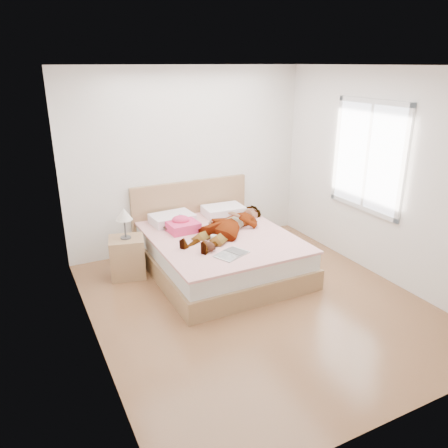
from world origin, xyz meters
name	(u,v)px	position (x,y,z in m)	size (l,w,h in m)	color
ground	(257,303)	(0.00, 0.00, 0.00)	(4.00, 4.00, 0.00)	#532E1A
woman	(228,223)	(0.17, 1.05, 0.62)	(0.62, 1.67, 0.23)	white
hair	(176,224)	(-0.40, 1.50, 0.55)	(0.43, 0.52, 0.08)	black
phone	(182,216)	(-0.33, 1.45, 0.67)	(0.04, 0.09, 0.01)	silver
room_shell	(368,157)	(1.77, 0.30, 1.50)	(4.00, 4.00, 4.00)	white
bed	(218,249)	(0.00, 1.04, 0.28)	(1.80, 2.08, 1.00)	olive
towel	(183,225)	(-0.38, 1.31, 0.59)	(0.41, 0.35, 0.21)	#FF458E
magazine	(232,254)	(-0.15, 0.34, 0.52)	(0.46, 0.39, 0.02)	white
coffee_mug	(214,239)	(-0.17, 0.78, 0.56)	(0.12, 0.09, 0.09)	silver
plush_toy	(208,246)	(-0.35, 0.57, 0.57)	(0.16, 0.22, 0.11)	#32190D
nightstand	(127,254)	(-1.14, 1.36, 0.31)	(0.51, 0.48, 0.93)	brown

